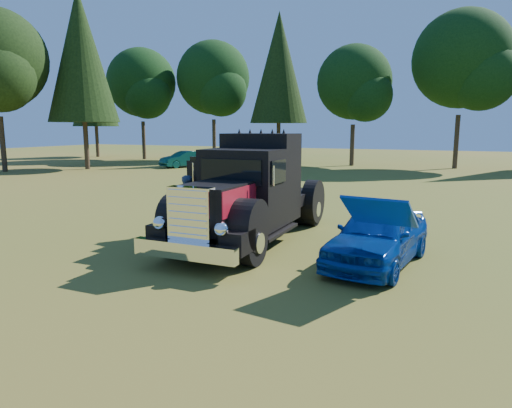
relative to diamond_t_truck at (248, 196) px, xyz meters
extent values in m
plane|color=#445F1C|center=(1.16, -2.39, -1.28)|extent=(120.00, 120.00, 0.00)
cylinder|color=#2D2116|center=(5.16, 27.61, 0.79)|extent=(0.36, 0.36, 4.14)
sphere|color=black|center=(5.16, 27.61, 7.00)|extent=(7.36, 7.36, 7.36)
sphere|color=black|center=(6.54, 26.69, 5.62)|extent=(5.06, 5.06, 5.06)
cylinder|color=#2D2116|center=(-20.84, 15.61, 1.06)|extent=(0.36, 0.36, 4.68)
cone|color=black|center=(-20.84, 15.61, 7.17)|extent=(5.20, 5.20, 9.75)
cylinder|color=#2D2116|center=(-16.84, 28.61, 0.70)|extent=(0.36, 0.36, 3.96)
sphere|color=black|center=(-16.84, 28.61, 6.64)|extent=(7.04, 7.04, 7.04)
sphere|color=black|center=(-15.52, 27.73, 5.32)|extent=(4.84, 4.84, 4.84)
cylinder|color=#2D2116|center=(-9.84, 28.11, 1.06)|extent=(0.36, 0.36, 4.68)
cone|color=black|center=(-9.84, 28.11, 7.17)|extent=(5.20, 5.20, 9.75)
cylinder|color=#2D2116|center=(-24.84, 11.61, 0.70)|extent=(0.36, 0.36, 3.96)
cylinder|color=#2D2116|center=(-30.84, 27.61, 0.88)|extent=(0.36, 0.36, 4.32)
cone|color=black|center=(-30.84, 27.61, 6.52)|extent=(4.80, 4.80, 9.00)
cylinder|color=#2D2116|center=(-2.84, 27.11, 0.43)|extent=(0.36, 0.36, 3.42)
sphere|color=black|center=(-2.84, 27.11, 5.56)|extent=(6.08, 6.08, 6.08)
sphere|color=black|center=(-1.70, 26.35, 4.42)|extent=(4.18, 4.18, 4.18)
cylinder|color=#2D2116|center=(-23.84, 26.61, 0.61)|extent=(0.36, 0.36, 3.78)
sphere|color=black|center=(-23.84, 26.61, 6.28)|extent=(6.72, 6.72, 6.72)
sphere|color=black|center=(-22.58, 25.77, 5.02)|extent=(4.62, 4.62, 4.62)
cylinder|color=black|center=(-1.04, -2.08, -0.73)|extent=(0.32, 1.10, 1.10)
cylinder|color=black|center=(1.06, -2.08, -0.73)|extent=(0.32, 1.10, 1.10)
cylinder|color=black|center=(-1.04, 2.72, -0.73)|extent=(0.32, 1.10, 1.10)
cylinder|color=black|center=(1.06, 2.72, -0.73)|extent=(0.32, 1.10, 1.10)
cylinder|color=black|center=(-0.71, 2.72, -0.73)|extent=(0.32, 1.10, 1.10)
cylinder|color=black|center=(0.73, 2.72, -0.73)|extent=(0.32, 1.10, 1.10)
cube|color=black|center=(0.01, 0.52, -0.66)|extent=(1.60, 6.40, 0.28)
cube|color=white|center=(0.01, -3.33, -0.73)|extent=(2.50, 0.22, 0.36)
cube|color=white|center=(0.01, -3.03, -0.03)|extent=(1.05, 0.30, 1.30)
cube|color=black|center=(0.01, -1.98, 0.02)|extent=(1.35, 1.80, 1.10)
cube|color=maroon|center=(-0.68, -1.98, 0.22)|extent=(0.02, 1.80, 0.60)
cube|color=maroon|center=(0.70, -1.98, 0.22)|extent=(0.02, 1.80, 0.60)
cylinder|color=black|center=(-0.94, -2.08, -0.33)|extent=(0.55, 1.24, 1.24)
cylinder|color=black|center=(0.96, -2.08, -0.33)|extent=(0.55, 1.24, 1.24)
sphere|color=white|center=(-0.77, -3.10, -0.23)|extent=(0.32, 0.32, 0.32)
sphere|color=white|center=(0.79, -3.10, -0.23)|extent=(0.32, 0.32, 0.32)
cube|color=black|center=(0.01, -0.43, 0.27)|extent=(2.05, 1.30, 2.10)
cube|color=black|center=(0.01, -1.10, 0.77)|extent=(1.70, 0.05, 0.65)
cube|color=black|center=(0.01, 0.87, 0.47)|extent=(2.05, 1.30, 2.50)
cube|color=black|center=(0.01, 2.52, -0.33)|extent=(2.00, 2.00, 0.35)
cube|color=black|center=(-1.56, 0.13, 0.17)|extent=(1.09, 0.25, 1.50)
cube|color=#9A3C16|center=(-1.57, 0.18, 0.02)|extent=(0.84, 0.16, 0.75)
imported|color=#1908AD|center=(3.68, -0.78, -0.59)|extent=(2.21, 4.26, 1.39)
cube|color=#1908AD|center=(3.93, -2.46, 0.27)|extent=(1.42, 1.11, 0.67)
imported|color=#1B2C40|center=(-1.89, -0.05, -0.38)|extent=(0.56, 0.73, 1.79)
imported|color=#21234E|center=(-1.60, 0.74, -0.29)|extent=(1.15, 1.21, 1.97)
imported|color=#083432|center=(-14.92, 20.07, -0.63)|extent=(2.95, 4.13, 1.29)
camera|label=1|loc=(5.23, -11.41, 1.89)|focal=32.00mm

